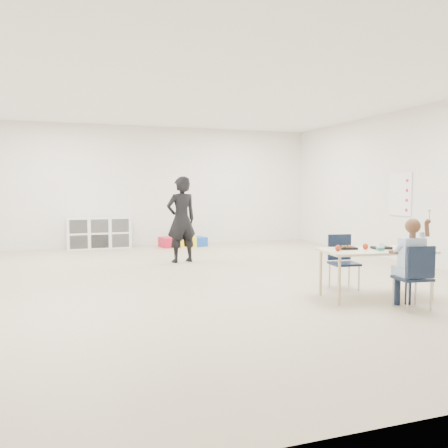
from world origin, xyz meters
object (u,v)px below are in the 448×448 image
object	(u,v)px
table	(375,273)
child	(413,258)
cubby_shelf	(99,233)
chair_near	(412,277)
adult	(181,220)

from	to	relation	value
table	child	bearing A→B (deg)	-74.81
child	cubby_shelf	distance (m)	7.27
chair_near	cubby_shelf	bearing A→B (deg)	121.59
chair_near	cubby_shelf	distance (m)	7.26
adult	cubby_shelf	bearing A→B (deg)	-74.97
child	cubby_shelf	world-z (taller)	child
child	adult	world-z (taller)	adult
cubby_shelf	adult	distance (m)	2.86
child	chair_near	bearing A→B (deg)	0.00
table	adult	xyz separation A→B (m)	(-1.58, 3.56, 0.48)
table	child	xyz separation A→B (m)	(0.07, -0.57, 0.27)
child	adult	bearing A→B (deg)	119.66
chair_near	child	world-z (taller)	child
chair_near	cubby_shelf	size ratio (longest dim) A/B	0.52
cubby_shelf	adult	world-z (taller)	adult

